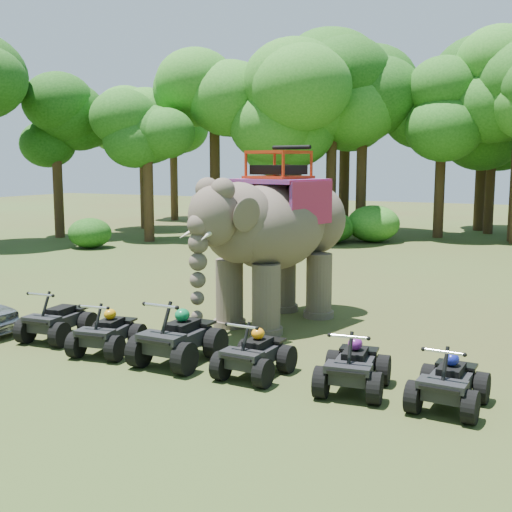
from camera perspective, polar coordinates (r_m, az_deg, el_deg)
The scene contains 22 objects.
ground at distance 14.43m, azimuth -2.14°, elevation -8.11°, with size 110.00×110.00×0.00m, color #47381E.
elephant at distance 16.29m, azimuth 1.77°, elevation 1.84°, with size 2.35×5.34×4.48m, color brown, non-canonical shape.
atv_0 at distance 15.61m, azimuth -17.29°, elevation -4.94°, with size 1.18×1.62×1.20m, color black, non-canonical shape.
atv_1 at distance 14.25m, azimuth -13.09°, elevation -6.13°, with size 1.14×1.56×1.15m, color black, non-canonical shape.
atv_2 at distance 13.28m, azimuth -6.94°, elevation -6.58°, with size 1.33×1.83×1.36m, color black, non-canonical shape.
atv_3 at distance 12.41m, azimuth -0.12°, elevation -8.12°, with size 1.12×1.53×1.13m, color black, non-canonical shape.
atv_4 at distance 11.75m, azimuth 8.67°, elevation -9.06°, with size 1.16×1.59×1.18m, color black, non-canonical shape.
atv_5 at distance 11.33m, azimuth 16.80°, elevation -10.10°, with size 1.12×1.53×1.14m, color black, non-canonical shape.
tree_0 at distance 36.43m, azimuth 16.09°, elevation 8.17°, with size 5.88×5.88×8.40m, color #195114, non-canonical shape.
tree_27 at distance 36.70m, azimuth -17.26°, elevation 7.50°, with size 5.32×5.32×7.60m, color #195114, non-canonical shape.
tree_28 at distance 33.71m, azimuth -9.60°, elevation 7.83°, with size 5.41×5.41×7.73m, color #195114, non-canonical shape.
tree_29 at distance 36.45m, azimuth -3.69°, elevation 9.21°, with size 6.53×6.53×9.33m, color #195114, non-canonical shape.
tree_30 at distance 34.46m, azimuth 2.76°, elevation 8.95°, with size 6.26×6.26×8.95m, color #195114, non-canonical shape.
tree_31 at distance 36.51m, azimuth 9.40°, elevation 9.10°, with size 6.51×6.51×9.31m, color #195114, non-canonical shape.
tree_33 at distance 41.04m, azimuth 19.47°, elevation 9.53°, with size 7.41×7.41×10.58m, color #195114, non-canonical shape.
tree_35 at distance 46.10m, azimuth -7.32°, elevation 8.02°, with size 5.46×5.46×7.81m, color #195114, non-canonical shape.
tree_36 at distance 39.29m, azimuth 20.18°, elevation 7.62°, with size 5.54×5.54×7.91m, color #195114, non-canonical shape.
tree_37 at distance 38.93m, azimuth 7.91°, elevation 9.94°, with size 7.34×7.34×10.49m, color #195114, non-canonical shape.
tree_38 at distance 42.69m, azimuth 3.17°, elevation 7.76°, with size 5.16×5.16×7.37m, color #195114, non-canonical shape.
tree_42 at distance 40.56m, azimuth -9.95°, elevation 8.28°, with size 5.81×5.81×8.30m, color #195114, non-canonical shape.
tree_43 at distance 35.92m, azimuth 3.67°, elevation 7.40°, with size 4.93×4.93×7.04m, color #195114, non-canonical shape.
tree_44 at distance 35.74m, azimuth 6.72°, elevation 8.96°, with size 6.33×6.33×9.04m, color #195114, non-canonical shape.
Camera 1 is at (6.63, -12.15, 4.07)m, focal length 45.00 mm.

